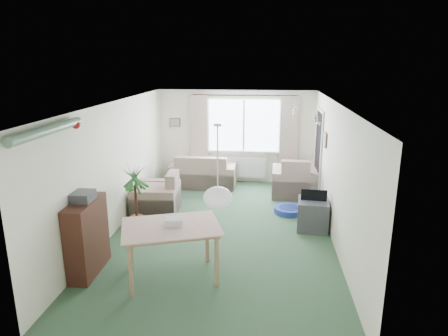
# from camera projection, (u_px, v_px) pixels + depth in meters

# --- Properties ---
(ground) EXTENTS (6.50, 6.50, 0.00)m
(ground) POSITION_uv_depth(u_px,v_px,m) (222.00, 231.00, 7.55)
(ground) COLOR #2F4F34
(window) EXTENTS (1.80, 0.03, 1.30)m
(window) POSITION_uv_depth(u_px,v_px,m) (244.00, 125.00, 10.23)
(window) COLOR white
(curtain_rod) EXTENTS (2.60, 0.03, 0.03)m
(curtain_rod) POSITION_uv_depth(u_px,v_px,m) (244.00, 95.00, 9.96)
(curtain_rod) COLOR black
(curtain_left) EXTENTS (0.45, 0.08, 2.00)m
(curtain_left) POSITION_uv_depth(u_px,v_px,m) (199.00, 134.00, 10.32)
(curtain_left) COLOR beige
(curtain_right) EXTENTS (0.45, 0.08, 2.00)m
(curtain_right) POSITION_uv_depth(u_px,v_px,m) (289.00, 136.00, 10.08)
(curtain_right) COLOR beige
(radiator) EXTENTS (1.20, 0.10, 0.55)m
(radiator) POSITION_uv_depth(u_px,v_px,m) (243.00, 167.00, 10.48)
(radiator) COLOR white
(doorway) EXTENTS (0.03, 0.95, 2.00)m
(doorway) POSITION_uv_depth(u_px,v_px,m) (318.00, 155.00, 9.19)
(doorway) COLOR black
(pendant_lamp) EXTENTS (0.36, 0.36, 0.36)m
(pendant_lamp) POSITION_uv_depth(u_px,v_px,m) (218.00, 197.00, 4.93)
(pendant_lamp) COLOR white
(tinsel_garland) EXTENTS (1.60, 1.60, 0.12)m
(tinsel_garland) POSITION_uv_depth(u_px,v_px,m) (48.00, 130.00, 4.94)
(tinsel_garland) COLOR #196626
(bauble_cluster_a) EXTENTS (0.20, 0.20, 0.20)m
(bauble_cluster_a) POSITION_uv_depth(u_px,v_px,m) (294.00, 108.00, 7.70)
(bauble_cluster_a) COLOR silver
(bauble_cluster_b) EXTENTS (0.20, 0.20, 0.20)m
(bauble_cluster_b) POSITION_uv_depth(u_px,v_px,m) (317.00, 117.00, 6.51)
(bauble_cluster_b) COLOR silver
(wall_picture_back) EXTENTS (0.28, 0.03, 0.22)m
(wall_picture_back) POSITION_uv_depth(u_px,v_px,m) (175.00, 122.00, 10.40)
(wall_picture_back) COLOR brown
(wall_picture_right) EXTENTS (0.03, 0.24, 0.30)m
(wall_picture_right) POSITION_uv_depth(u_px,v_px,m) (326.00, 140.00, 8.09)
(wall_picture_right) COLOR brown
(sofa) EXTENTS (1.66, 0.89, 0.83)m
(sofa) POSITION_uv_depth(u_px,v_px,m) (203.00, 170.00, 10.16)
(sofa) COLOR #C3A993
(sofa) RESTS_ON ground
(armchair_corner) EXTENTS (1.07, 1.02, 0.94)m
(armchair_corner) POSITION_uv_depth(u_px,v_px,m) (295.00, 176.00, 9.45)
(armchair_corner) COLOR #C5B895
(armchair_corner) RESTS_ON ground
(armchair_left) EXTENTS (0.98, 1.02, 0.87)m
(armchair_left) POSITION_uv_depth(u_px,v_px,m) (156.00, 192.00, 8.39)
(armchair_left) COLOR beige
(armchair_left) RESTS_ON ground
(coffee_table) EXTENTS (0.97, 0.67, 0.40)m
(coffee_table) POSITION_uv_depth(u_px,v_px,m) (209.00, 178.00, 10.20)
(coffee_table) COLOR black
(coffee_table) RESTS_ON ground
(photo_frame) EXTENTS (0.12, 0.02, 0.16)m
(photo_frame) POSITION_uv_depth(u_px,v_px,m) (207.00, 168.00, 10.09)
(photo_frame) COLOR brown
(photo_frame) RESTS_ON coffee_table
(bookshelf) EXTENTS (0.33, 0.93, 1.13)m
(bookshelf) POSITION_uv_depth(u_px,v_px,m) (87.00, 237.00, 5.95)
(bookshelf) COLOR black
(bookshelf) RESTS_ON ground
(hifi_box) EXTENTS (0.29, 0.36, 0.14)m
(hifi_box) POSITION_uv_depth(u_px,v_px,m) (83.00, 196.00, 5.80)
(hifi_box) COLOR #3A393F
(hifi_box) RESTS_ON bookshelf
(houseplant) EXTENTS (0.64, 0.64, 1.24)m
(houseplant) POSITION_uv_depth(u_px,v_px,m) (136.00, 197.00, 7.54)
(houseplant) COLOR #286221
(houseplant) RESTS_ON ground
(dining_table) EXTENTS (1.49, 1.22, 0.80)m
(dining_table) POSITION_uv_depth(u_px,v_px,m) (172.00, 252.00, 5.83)
(dining_table) COLOR tan
(dining_table) RESTS_ON ground
(gift_box) EXTENTS (0.27, 0.22, 0.12)m
(gift_box) POSITION_uv_depth(u_px,v_px,m) (174.00, 222.00, 5.75)
(gift_box) COLOR silver
(gift_box) RESTS_ON dining_table
(tv_cube) EXTENTS (0.62, 0.67, 0.57)m
(tv_cube) POSITION_uv_depth(u_px,v_px,m) (313.00, 214.00, 7.58)
(tv_cube) COLOR #3E3E44
(tv_cube) RESTS_ON ground
(pet_bed) EXTENTS (0.66, 0.66, 0.12)m
(pet_bed) POSITION_uv_depth(u_px,v_px,m) (289.00, 210.00, 8.42)
(pet_bed) COLOR navy
(pet_bed) RESTS_ON ground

